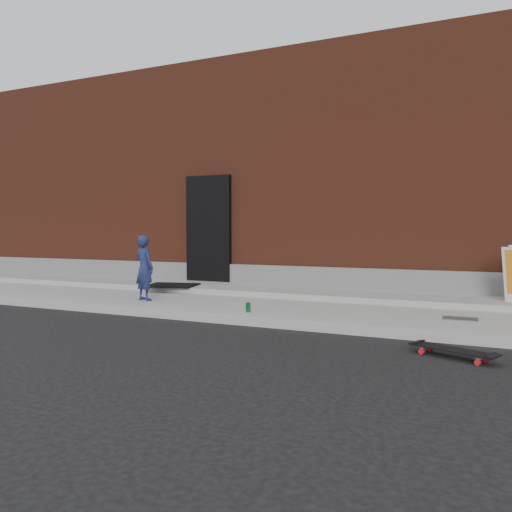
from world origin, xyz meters
The scene contains 9 objects.
ground centered at (0.00, 0.00, 0.00)m, with size 80.00×80.00×0.00m, color black.
sidewalk centered at (0.00, 1.50, 0.07)m, with size 20.00×3.00×0.15m, color gray.
apron centered at (0.00, 2.40, 0.20)m, with size 20.00×1.20×0.10m, color gray.
building centered at (0.00, 6.99, 2.50)m, with size 20.00×8.10×5.00m.
child centered at (-2.58, 0.68, 0.71)m, with size 0.41×0.27×1.13m, color #1A224A.
skateboard centered at (2.47, -0.70, 0.08)m, with size 0.91×0.56×0.10m.
soda_can centered at (-0.41, 0.28, 0.22)m, with size 0.08×0.08×0.14m, color #17743C.
doormat centered at (-2.90, 2.00, 0.26)m, with size 0.95×0.77×0.03m, color black.
utility_plate centered at (2.48, 0.94, 0.16)m, with size 0.45×0.29×0.01m, color #57575C.
Camera 1 is at (2.71, -6.37, 1.37)m, focal length 35.00 mm.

